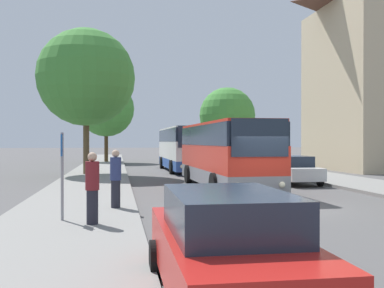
{
  "coord_description": "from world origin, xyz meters",
  "views": [
    {
      "loc": [
        -5.64,
        -15.01,
        2.31
      ],
      "look_at": [
        -0.5,
        15.92,
        2.13
      ],
      "focal_mm": 42.0,
      "sensor_mm": 36.0,
      "label": 1
    }
  ],
  "objects_px": {
    "bus_middle": "(182,148)",
    "parked_car_right_far": "(245,161)",
    "bus_stop_sign": "(62,166)",
    "pedestrian_waiting_near": "(116,178)",
    "parked_car_left_curb": "(226,246)",
    "tree_right_near": "(227,115)",
    "parked_car_right_near": "(294,170)",
    "tree_left_near": "(106,109)",
    "bus_front": "(225,154)",
    "pedestrian_waiting_far": "(92,188)",
    "tree_left_far": "(86,78)"
  },
  "relations": [
    {
      "from": "bus_middle",
      "to": "pedestrian_waiting_far",
      "type": "height_order",
      "value": "bus_middle"
    },
    {
      "from": "tree_left_near",
      "to": "bus_stop_sign",
      "type": "bearing_deg",
      "value": -90.46
    },
    {
      "from": "parked_car_left_curb",
      "to": "tree_right_near",
      "type": "height_order",
      "value": "tree_right_near"
    },
    {
      "from": "bus_stop_sign",
      "to": "tree_left_far",
      "type": "relative_size",
      "value": 0.25
    },
    {
      "from": "tree_right_near",
      "to": "bus_stop_sign",
      "type": "bearing_deg",
      "value": -110.38
    },
    {
      "from": "parked_car_left_curb",
      "to": "bus_stop_sign",
      "type": "bearing_deg",
      "value": 115.3
    },
    {
      "from": "parked_car_right_far",
      "to": "tree_right_near",
      "type": "relative_size",
      "value": 0.54
    },
    {
      "from": "bus_middle",
      "to": "parked_car_right_far",
      "type": "bearing_deg",
      "value": -11.03
    },
    {
      "from": "bus_stop_sign",
      "to": "pedestrian_waiting_far",
      "type": "xyz_separation_m",
      "value": [
        0.85,
        -0.74,
        -0.54
      ]
    },
    {
      "from": "bus_middle",
      "to": "parked_car_right_far",
      "type": "height_order",
      "value": "bus_middle"
    },
    {
      "from": "parked_car_left_curb",
      "to": "parked_car_right_near",
      "type": "distance_m",
      "value": 18.61
    },
    {
      "from": "bus_front",
      "to": "parked_car_right_near",
      "type": "bearing_deg",
      "value": 18.94
    },
    {
      "from": "parked_car_right_far",
      "to": "bus_stop_sign",
      "type": "bearing_deg",
      "value": 59.58
    },
    {
      "from": "parked_car_right_near",
      "to": "tree_right_near",
      "type": "xyz_separation_m",
      "value": [
        3.03,
        27.2,
        4.52
      ]
    },
    {
      "from": "bus_stop_sign",
      "to": "tree_left_near",
      "type": "bearing_deg",
      "value": 89.54
    },
    {
      "from": "bus_middle",
      "to": "pedestrian_waiting_near",
      "type": "height_order",
      "value": "bus_middle"
    },
    {
      "from": "bus_stop_sign",
      "to": "pedestrian_waiting_near",
      "type": "bearing_deg",
      "value": 55.88
    },
    {
      "from": "pedestrian_waiting_far",
      "to": "pedestrian_waiting_near",
      "type": "bearing_deg",
      "value": 160.05
    },
    {
      "from": "pedestrian_waiting_near",
      "to": "parked_car_right_far",
      "type": "bearing_deg",
      "value": 21.74
    },
    {
      "from": "bus_middle",
      "to": "parked_car_left_curb",
      "type": "distance_m",
      "value": 28.68
    },
    {
      "from": "parked_car_right_far",
      "to": "parked_car_left_curb",
      "type": "bearing_deg",
      "value": 71.07
    },
    {
      "from": "tree_left_far",
      "to": "parked_car_right_near",
      "type": "bearing_deg",
      "value": -33.61
    },
    {
      "from": "bus_middle",
      "to": "bus_front",
      "type": "bearing_deg",
      "value": -89.66
    },
    {
      "from": "bus_front",
      "to": "parked_car_left_curb",
      "type": "bearing_deg",
      "value": -104.88
    },
    {
      "from": "bus_middle",
      "to": "bus_stop_sign",
      "type": "bearing_deg",
      "value": -107.0
    },
    {
      "from": "pedestrian_waiting_far",
      "to": "tree_left_far",
      "type": "xyz_separation_m",
      "value": [
        -1.41,
        18.69,
        5.46
      ]
    },
    {
      "from": "tree_left_far",
      "to": "bus_front",
      "type": "bearing_deg",
      "value": -51.74
    },
    {
      "from": "pedestrian_waiting_far",
      "to": "tree_right_near",
      "type": "relative_size",
      "value": 0.22
    },
    {
      "from": "bus_stop_sign",
      "to": "tree_right_near",
      "type": "bearing_deg",
      "value": 69.62
    },
    {
      "from": "bus_front",
      "to": "pedestrian_waiting_far",
      "type": "xyz_separation_m",
      "value": [
        -5.84,
        -9.49,
        -0.61
      ]
    },
    {
      "from": "bus_middle",
      "to": "tree_left_near",
      "type": "xyz_separation_m",
      "value": [
        -6.2,
        14.3,
        4.0
      ]
    },
    {
      "from": "bus_front",
      "to": "tree_right_near",
      "type": "relative_size",
      "value": 1.26
    },
    {
      "from": "parked_car_left_curb",
      "to": "bus_stop_sign",
      "type": "xyz_separation_m",
      "value": [
        -3.01,
        6.53,
        0.82
      ]
    },
    {
      "from": "bus_middle",
      "to": "tree_left_far",
      "type": "distance_m",
      "value": 9.4
    },
    {
      "from": "parked_car_right_near",
      "to": "bus_stop_sign",
      "type": "height_order",
      "value": "bus_stop_sign"
    },
    {
      "from": "parked_car_left_curb",
      "to": "tree_left_far",
      "type": "relative_size",
      "value": 0.49
    },
    {
      "from": "parked_car_left_curb",
      "to": "tree_left_near",
      "type": "distance_m",
      "value": 43.13
    },
    {
      "from": "parked_car_left_curb",
      "to": "parked_car_right_near",
      "type": "bearing_deg",
      "value": 65.41
    },
    {
      "from": "bus_stop_sign",
      "to": "pedestrian_waiting_near",
      "type": "xyz_separation_m",
      "value": [
        1.43,
        2.12,
        -0.54
      ]
    },
    {
      "from": "bus_front",
      "to": "parked_car_right_near",
      "type": "relative_size",
      "value": 2.37
    },
    {
      "from": "tree_left_far",
      "to": "pedestrian_waiting_far",
      "type": "bearing_deg",
      "value": -85.67
    },
    {
      "from": "bus_middle",
      "to": "pedestrian_waiting_far",
      "type": "relative_size",
      "value": 5.95
    },
    {
      "from": "bus_stop_sign",
      "to": "pedestrian_waiting_near",
      "type": "height_order",
      "value": "bus_stop_sign"
    },
    {
      "from": "tree_left_far",
      "to": "tree_right_near",
      "type": "distance_m",
      "value": 24.39
    },
    {
      "from": "pedestrian_waiting_far",
      "to": "tree_left_near",
      "type": "height_order",
      "value": "tree_left_near"
    },
    {
      "from": "pedestrian_waiting_near",
      "to": "pedestrian_waiting_far",
      "type": "relative_size",
      "value": 1.0
    },
    {
      "from": "tree_right_near",
      "to": "bus_front",
      "type": "bearing_deg",
      "value": -104.16
    },
    {
      "from": "bus_stop_sign",
      "to": "pedestrian_waiting_far",
      "type": "relative_size",
      "value": 1.28
    },
    {
      "from": "bus_middle",
      "to": "parked_car_right_near",
      "type": "relative_size",
      "value": 2.51
    },
    {
      "from": "bus_middle",
      "to": "tree_right_near",
      "type": "xyz_separation_m",
      "value": [
        7.45,
        15.59,
        3.5
      ]
    }
  ]
}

